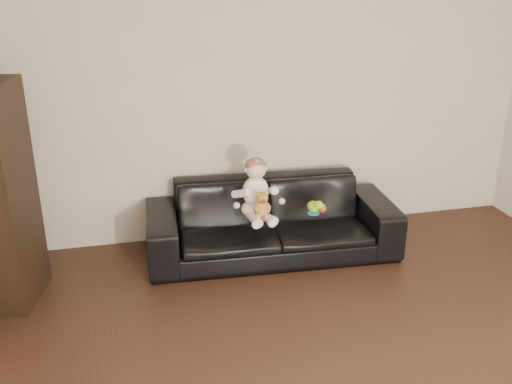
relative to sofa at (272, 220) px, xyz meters
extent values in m
plane|color=beige|center=(0.11, 0.50, 0.98)|extent=(5.00, 0.00, 5.00)
imported|color=black|center=(0.00, 0.00, 0.00)|extent=(2.23, 0.97, 0.64)
ellipsoid|color=#F4CECF|center=(-0.17, -0.10, 0.17)|extent=(0.31, 0.28, 0.14)
ellipsoid|color=white|center=(-0.17, -0.09, 0.32)|extent=(0.26, 0.23, 0.27)
sphere|color=beige|center=(-0.17, -0.10, 0.53)|extent=(0.21, 0.21, 0.18)
ellipsoid|color=#8C603F|center=(-0.17, -0.09, 0.56)|extent=(0.22, 0.22, 0.12)
cylinder|color=#F4CECF|center=(-0.22, -0.27, 0.15)|extent=(0.13, 0.23, 0.08)
cylinder|color=#F4CECF|center=(-0.11, -0.27, 0.15)|extent=(0.13, 0.23, 0.08)
sphere|color=white|center=(-0.23, -0.38, 0.15)|extent=(0.09, 0.09, 0.07)
sphere|color=white|center=(-0.10, -0.38, 0.15)|extent=(0.09, 0.09, 0.07)
cylinder|color=white|center=(-0.31, -0.15, 0.34)|extent=(0.11, 0.19, 0.12)
cylinder|color=white|center=(-0.03, -0.15, 0.34)|extent=(0.11, 0.19, 0.12)
ellipsoid|color=#B17B32|center=(-0.16, -0.27, 0.24)|extent=(0.15, 0.14, 0.14)
sphere|color=#B17B32|center=(-0.16, -0.29, 0.34)|extent=(0.12, 0.12, 0.09)
sphere|color=#B17B32|center=(-0.19, -0.28, 0.37)|extent=(0.05, 0.05, 0.04)
sphere|color=#B17B32|center=(-0.12, -0.28, 0.37)|extent=(0.05, 0.05, 0.04)
sphere|color=#593819|center=(-0.16, -0.33, 0.33)|extent=(0.05, 0.05, 0.04)
ellipsoid|color=#96E11A|center=(0.34, -0.12, 0.15)|extent=(0.13, 0.15, 0.09)
sphere|color=#EB4A1B|center=(0.41, -0.16, 0.14)|extent=(0.09, 0.09, 0.07)
cylinder|color=#188AC1|center=(0.33, -0.17, 0.11)|extent=(0.13, 0.13, 0.01)
camera|label=1|loc=(-1.20, -4.45, 2.08)|focal=40.00mm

